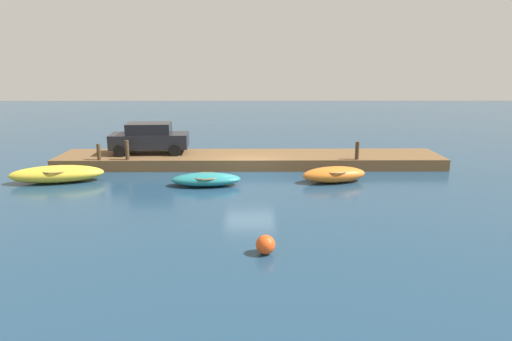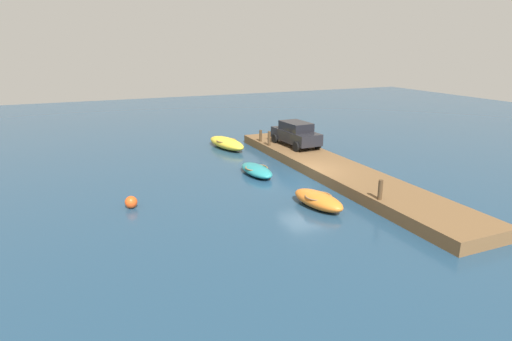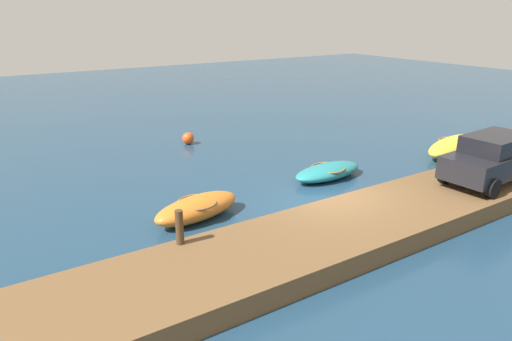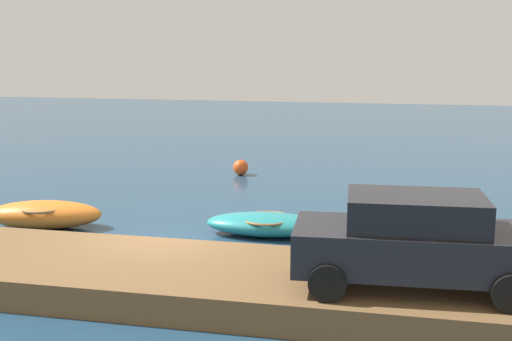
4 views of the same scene
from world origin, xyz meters
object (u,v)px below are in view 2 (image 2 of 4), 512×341
rowboat_teal (257,170)px  mooring_post_mid_west (269,138)px  mooring_post_mid_east (261,136)px  mooring_post_west (380,190)px  parked_car (296,134)px  marker_buoy (131,202)px  rowboat_yellow (227,143)px  dinghy_orange (318,200)px

rowboat_teal → mooring_post_mid_west: (4.28, -2.83, 0.80)m
mooring_post_mid_west → mooring_post_mid_east: mooring_post_mid_west is taller
mooring_post_west → parked_car: size_ratio=0.22×
mooring_post_mid_west → mooring_post_mid_east: 1.45m
parked_car → marker_buoy: (-5.95, 11.93, -1.16)m
mooring_post_mid_west → mooring_post_mid_east: (1.44, 0.00, -0.09)m
mooring_post_west → mooring_post_mid_east: mooring_post_west is taller
mooring_post_west → mooring_post_mid_west: bearing=0.0°
rowboat_yellow → mooring_post_mid_east: (-1.28, -2.16, 0.61)m
rowboat_teal → mooring_post_mid_west: bearing=-36.1°
mooring_post_mid_east → parked_car: parked_car is taller
parked_car → dinghy_orange: bearing=154.2°
mooring_post_west → parked_car: 11.06m
dinghy_orange → marker_buoy: size_ratio=5.55×
dinghy_orange → marker_buoy: 8.72m
dinghy_orange → mooring_post_mid_east: (11.62, -2.26, 0.63)m
mooring_post_west → rowboat_teal: bearing=20.7°
rowboat_teal → dinghy_orange: bearing=-177.2°
dinghy_orange → rowboat_teal: size_ratio=1.01×
rowboat_yellow → parked_car: size_ratio=1.04×
mooring_post_mid_east → mooring_post_mid_west: bearing=180.0°
dinghy_orange → rowboat_teal: 5.92m
rowboat_yellow → dinghy_orange: bearing=169.0°
marker_buoy → mooring_post_mid_east: bearing=-51.5°
mooring_post_mid_west → parked_car: (-0.80, -1.64, 0.36)m
dinghy_orange → marker_buoy: (3.42, 8.02, -0.08)m
dinghy_orange → rowboat_yellow: (12.90, -0.10, 0.02)m
dinghy_orange → parked_car: size_ratio=0.76×
dinghy_orange → parked_car: bearing=-33.7°
dinghy_orange → parked_car: parked_car is taller
mooring_post_west → marker_buoy: 11.45m
rowboat_teal → parked_car: bearing=-54.8°
rowboat_teal → mooring_post_west: (-7.46, -2.83, 0.76)m
dinghy_orange → mooring_post_mid_east: 11.85m
parked_car → mooring_post_mid_west: bearing=60.9°
rowboat_yellow → mooring_post_west: size_ratio=4.76×
mooring_post_west → marker_buoy: bearing=64.2°
mooring_post_mid_west → parked_car: 1.86m
rowboat_teal → mooring_post_mid_east: mooring_post_mid_east is taller
dinghy_orange → mooring_post_west: (-1.56, -2.26, 0.68)m
mooring_post_mid_east → rowboat_yellow: bearing=59.4°
dinghy_orange → rowboat_yellow: size_ratio=0.73×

